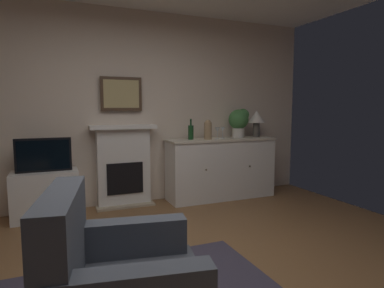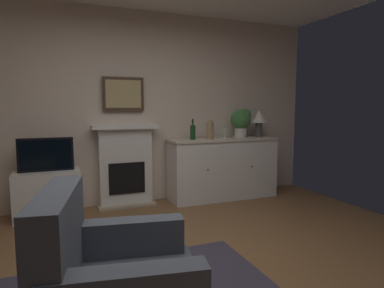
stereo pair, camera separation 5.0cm
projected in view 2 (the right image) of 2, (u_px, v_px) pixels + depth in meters
wall_rear at (128, 108)px, 4.51m from camera, size 5.65×0.06×2.65m
fireplace_unit at (126, 165)px, 4.45m from camera, size 0.87×0.30×1.10m
framed_picture at (123, 94)px, 4.39m from camera, size 0.55×0.04×0.45m
sideboard_cabinet at (223, 168)px, 4.82m from camera, size 1.62×0.49×0.88m
table_lamp at (259, 119)px, 4.96m from camera, size 0.26×0.26×0.40m
wine_bottle at (193, 132)px, 4.59m from camera, size 0.08×0.08×0.29m
wine_glass_left at (219, 130)px, 4.70m from camera, size 0.07×0.07×0.16m
wine_glass_center at (225, 130)px, 4.78m from camera, size 0.07×0.07×0.16m
vase_decorative at (210, 130)px, 4.62m from camera, size 0.11×0.11×0.28m
tv_cabinet at (48, 194)px, 3.97m from camera, size 0.75×0.42×0.58m
tv_set at (46, 155)px, 3.90m from camera, size 0.62×0.07×0.40m
potted_plant_small at (241, 120)px, 4.91m from camera, size 0.30×0.30×0.43m
armchair at (114, 288)px, 1.73m from camera, size 0.93×0.89×0.92m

